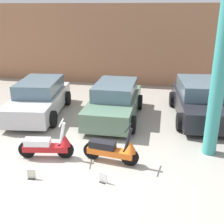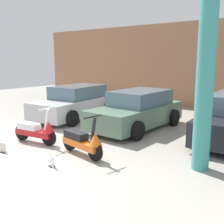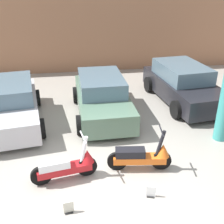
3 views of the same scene
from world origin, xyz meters
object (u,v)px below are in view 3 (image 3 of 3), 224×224
object	(u,v)px
scooter_front_left	(67,165)
car_rear_right	(183,84)
car_rear_center	(102,97)
placard_near_left_scooter	(69,208)
placard_near_right_scooter	(151,192)
scooter_front_right	(142,156)
car_rear_left	(11,104)

from	to	relation	value
scooter_front_left	car_rear_right	bearing A→B (deg)	33.08
car_rear_center	placard_near_left_scooter	bearing A→B (deg)	-16.03
placard_near_right_scooter	placard_near_left_scooter	bearing A→B (deg)	-173.69
car_rear_right	placard_near_left_scooter	xyz separation A→B (m)	(-4.21, -4.93, -0.52)
scooter_front_right	car_rear_right	distance (m)	4.55
car_rear_center	placard_near_right_scooter	distance (m)	4.15
placard_near_left_scooter	car_rear_center	bearing A→B (deg)	74.61
scooter_front_right	placard_near_left_scooter	world-z (taller)	scooter_front_right
car_rear_center	placard_near_left_scooter	size ratio (longest dim) A/B	14.52
scooter_front_left	placard_near_left_scooter	bearing A→B (deg)	-99.91
scooter_front_left	car_rear_right	distance (m)	5.75
placard_near_left_scooter	scooter_front_left	bearing A→B (deg)	89.90
scooter_front_right	placard_near_left_scooter	distance (m)	2.09
placard_near_left_scooter	placard_near_right_scooter	bearing A→B (deg)	6.31
scooter_front_right	car_rear_right	size ratio (longest dim) A/B	0.37
scooter_front_left	scooter_front_right	world-z (taller)	scooter_front_right
scooter_front_left	scooter_front_right	size ratio (longest dim) A/B	0.98
scooter_front_left	car_rear_left	size ratio (longest dim) A/B	0.38
car_rear_left	car_rear_right	distance (m)	5.95
car_rear_left	placard_near_left_scooter	bearing A→B (deg)	14.45
scooter_front_left	placard_near_left_scooter	distance (m)	1.05
scooter_front_left	scooter_front_right	xyz separation A→B (m)	(1.74, 0.10, 0.01)
scooter_front_left	placard_near_right_scooter	world-z (taller)	scooter_front_left
car_rear_center	car_rear_right	xyz separation A→B (m)	(3.04, 0.66, 0.03)
car_rear_left	car_rear_center	size ratio (longest dim) A/B	1.04
car_rear_center	car_rear_right	size ratio (longest dim) A/B	0.93
scooter_front_right	placard_near_left_scooter	bearing A→B (deg)	-139.76
scooter_front_right	placard_near_right_scooter	xyz separation A→B (m)	(-0.04, -0.93, -0.26)
car_rear_left	scooter_front_right	bearing A→B (deg)	41.18
car_rear_center	scooter_front_right	bearing A→B (deg)	9.57
car_rear_center	placard_near_right_scooter	world-z (taller)	car_rear_center
car_rear_left	car_rear_right	world-z (taller)	car_rear_right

